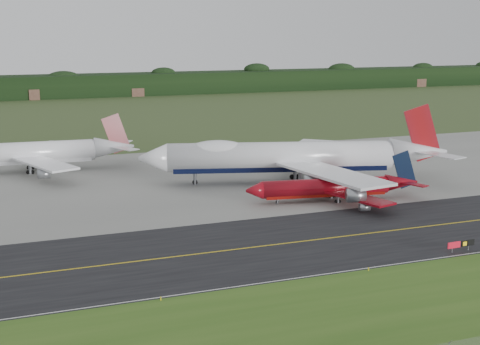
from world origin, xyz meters
name	(u,v)px	position (x,y,z in m)	size (l,w,h in m)	color
ground	(304,234)	(0.00, 0.00, 0.00)	(600.00, 600.00, 0.00)	#394A22
grass_verge	(422,308)	(0.00, -35.00, 0.01)	(400.00, 30.00, 0.01)	#315819
taxiway	(314,240)	(0.00, -4.00, 0.01)	(400.00, 32.00, 0.02)	black
apron	(214,177)	(0.00, 51.00, 0.01)	(400.00, 78.00, 0.01)	slate
taxiway_centreline	(314,240)	(0.00, -4.00, 0.03)	(400.00, 0.40, 0.00)	gold
taxiway_edge_line	(361,269)	(0.00, -19.50, 0.03)	(400.00, 0.25, 0.00)	silver
horizon_treeline	(86,87)	(0.00, 273.76, 5.47)	(700.00, 25.00, 12.00)	black
jet_ba_747	(291,157)	(14.99, 37.92, 6.33)	(72.76, 59.00, 18.59)	white
jet_red_737	(335,188)	(16.48, 19.18, 2.86)	(38.22, 30.83, 10.34)	maroon
jet_star_tail	(28,153)	(-42.50, 73.33, 4.78)	(54.43, 45.43, 14.35)	white
taxiway_sign	(461,244)	(19.64, -18.00, 1.26)	(5.35, 0.42, 1.78)	slate
edge_marker_left	(161,299)	(-31.41, -20.50, 0.25)	(0.16, 0.16, 0.50)	yellow
edge_marker_center	(368,269)	(0.70, -20.50, 0.25)	(0.16, 0.16, 0.50)	yellow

